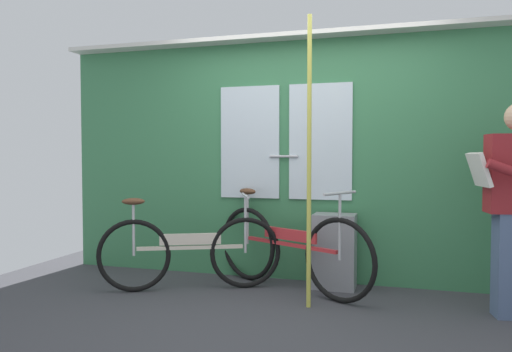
% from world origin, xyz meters
% --- Properties ---
extents(ground_plane, '(6.00, 3.89, 0.04)m').
position_xyz_m(ground_plane, '(0.00, 0.00, -0.02)').
color(ground_plane, '#38383D').
extents(train_door_wall, '(5.00, 0.28, 2.35)m').
position_xyz_m(train_door_wall, '(-0.01, 1.14, 1.23)').
color(train_door_wall, '#387A4C').
rests_on(train_door_wall, ground_plane).
extents(bicycle_near_door, '(1.51, 0.77, 0.86)m').
position_xyz_m(bicycle_near_door, '(-0.93, 0.48, 0.35)').
color(bicycle_near_door, black).
rests_on(bicycle_near_door, ground_plane).
extents(bicycle_leaning_behind, '(1.60, 0.88, 0.92)m').
position_xyz_m(bicycle_leaning_behind, '(-0.07, 0.73, 0.38)').
color(bicycle_leaning_behind, black).
rests_on(bicycle_leaning_behind, ground_plane).
extents(trash_bin_by_wall, '(0.38, 0.28, 0.68)m').
position_xyz_m(trash_bin_by_wall, '(0.31, 0.92, 0.34)').
color(trash_bin_by_wall, gray).
rests_on(trash_bin_by_wall, ground_plane).
extents(handrail_pole, '(0.04, 0.04, 2.31)m').
position_xyz_m(handrail_pole, '(0.19, 0.29, 1.16)').
color(handrail_pole, '#C6C14C').
rests_on(handrail_pole, ground_plane).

